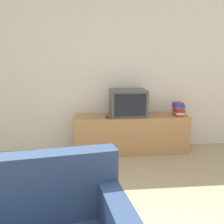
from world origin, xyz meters
The scene contains 5 objects.
wall_back centered at (0.00, 3.03, 1.30)m, with size 9.00×0.06×2.60m.
tv_stand centered at (0.72, 2.76, 0.30)m, with size 1.79×0.44×0.60m.
television centered at (0.67, 2.78, 0.81)m, with size 0.56×0.41×0.42m.
book_stack centered at (1.46, 2.71, 0.71)m, with size 0.17×0.22×0.21m.
remote_on_stand centered at (0.33, 2.66, 0.61)m, with size 0.05×0.15×0.02m.
Camera 1 is at (0.01, -1.23, 1.54)m, focal length 42.00 mm.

